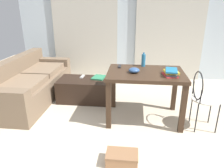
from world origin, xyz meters
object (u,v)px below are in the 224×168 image
object	(u,v)px
tv_remote_primary	(82,77)
shoebox	(122,158)
wire_chair	(202,94)
book_stack	(171,72)
magazine	(99,77)
bowl	(134,70)
tv_remote_on_table	(120,66)
couch	(30,84)
coffee_table	(85,90)
craft_table	(145,79)
bottle_near	(143,60)

from	to	relation	value
tv_remote_primary	shoebox	world-z (taller)	tv_remote_primary
wire_chair	shoebox	world-z (taller)	wire_chair
book_stack	magazine	world-z (taller)	book_stack
bowl	book_stack	distance (m)	0.51
tv_remote_on_table	shoebox	xyz separation A→B (m)	(0.13, -1.28, -0.70)
wire_chair	magazine	distance (m)	1.80
bowl	couch	bearing A→B (deg)	163.73
coffee_table	couch	bearing A→B (deg)	-175.88
bowl	coffee_table	bearing A→B (deg)	144.88
couch	bowl	bearing A→B (deg)	-16.27
bowl	shoebox	bearing A→B (deg)	-95.57
coffee_table	book_stack	distance (m)	1.68
tv_remote_primary	shoebox	bearing A→B (deg)	-61.26
bowl	tv_remote_primary	size ratio (longest dim) A/B	0.91
bowl	book_stack	world-z (taller)	book_stack
coffee_table	magazine	distance (m)	0.35
wire_chair	tv_remote_primary	distance (m)	2.10
magazine	shoebox	distance (m)	1.85
couch	craft_table	bearing A→B (deg)	-13.58
bottle_near	magazine	bearing A→B (deg)	154.84
wire_chair	coffee_table	bearing A→B (deg)	157.43
tv_remote_primary	magazine	bearing A→B (deg)	-1.06
bowl	tv_remote_on_table	size ratio (longest dim) A/B	1.05
book_stack	tv_remote_on_table	distance (m)	0.81
bowl	book_stack	xyz separation A→B (m)	(0.51, -0.07, 0.01)
shoebox	bottle_near	bearing A→B (deg)	80.04
craft_table	wire_chair	bearing A→B (deg)	-13.74
couch	bowl	size ratio (longest dim) A/B	13.20
craft_table	book_stack	world-z (taller)	book_stack
bowl	tv_remote_primary	world-z (taller)	bowl
magazine	craft_table	bearing A→B (deg)	-28.40
couch	coffee_table	xyz separation A→B (m)	(1.01, 0.07, -0.10)
coffee_table	bottle_near	size ratio (longest dim) A/B	4.24
craft_table	wire_chair	world-z (taller)	wire_chair
shoebox	coffee_table	bearing A→B (deg)	116.00
wire_chair	tv_remote_primary	size ratio (longest dim) A/B	4.84
book_stack	bottle_near	bearing A→B (deg)	130.48
bottle_near	shoebox	distance (m)	1.59
bottle_near	tv_remote_on_table	size ratio (longest dim) A/B	1.48
couch	coffee_table	size ratio (longest dim) A/B	2.22
coffee_table	shoebox	bearing A→B (deg)	-64.00
coffee_table	shoebox	xyz separation A→B (m)	(0.80, -1.63, -0.13)
coffee_table	bottle_near	xyz separation A→B (m)	(1.04, -0.27, 0.65)
couch	bottle_near	distance (m)	2.13
wire_chair	craft_table	bearing A→B (deg)	166.26
couch	magazine	bearing A→B (deg)	7.60
book_stack	tv_remote_primary	xyz separation A→B (m)	(-1.47, 0.82, -0.38)
bottle_near	book_stack	xyz separation A→B (m)	(0.37, -0.43, -0.06)
tv_remote_on_table	magazine	xyz separation A→B (m)	(-0.41, 0.45, -0.35)
tv_remote_primary	shoebox	distance (m)	1.98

